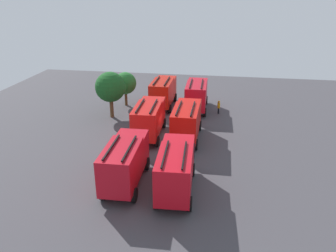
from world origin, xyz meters
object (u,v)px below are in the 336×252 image
at_px(fire_truck_1, 187,120).
at_px(fire_truck_3, 125,161).
at_px(fire_truck_4, 149,118).
at_px(firefighter_0, 193,149).
at_px(fire_truck_0, 176,168).
at_px(traffic_cone_0, 136,124).
at_px(tree_1, 125,83).
at_px(tree_0, 110,87).
at_px(firefighter_1, 219,107).
at_px(fire_truck_2, 197,94).
at_px(fire_truck_5, 163,91).

bearing_deg(fire_truck_1, fire_truck_3, 157.95).
xyz_separation_m(fire_truck_4, firefighter_0, (-4.36, -5.03, -1.14)).
distance_m(fire_truck_0, traffic_cone_0, 14.09).
bearing_deg(tree_1, fire_truck_0, -154.24).
bearing_deg(tree_1, tree_0, 173.89).
bearing_deg(traffic_cone_0, firefighter_0, -133.45).
height_order(fire_truck_1, firefighter_1, fire_truck_1).
distance_m(fire_truck_0, fire_truck_4, 10.93).
distance_m(fire_truck_1, fire_truck_3, 10.25).
height_order(fire_truck_0, fire_truck_2, same).
relative_size(fire_truck_0, firefighter_0, 4.08).
bearing_deg(fire_truck_4, firefighter_1, -42.16).
xyz_separation_m(firefighter_0, firefighter_1, (12.75, -2.07, -0.10)).
xyz_separation_m(fire_truck_2, tree_0, (-4.21, 9.97, 1.62)).
xyz_separation_m(fire_truck_3, fire_truck_5, (19.48, 0.38, 0.00)).
height_order(fire_truck_5, firefighter_1, fire_truck_5).
relative_size(fire_truck_1, traffic_cone_0, 10.05).
distance_m(fire_truck_3, fire_truck_5, 19.48).
distance_m(fire_truck_4, firefighter_0, 6.75).
height_order(fire_truck_3, firefighter_0, fire_truck_3).
xyz_separation_m(fire_truck_0, fire_truck_2, (19.35, 0.06, 0.00)).
height_order(fire_truck_0, tree_0, tree_0).
xyz_separation_m(tree_1, traffic_cone_0, (-7.31, -3.19, -2.68)).
height_order(tree_0, tree_1, tree_0).
distance_m(fire_truck_0, fire_truck_2, 19.35).
relative_size(fire_truck_1, firefighter_0, 4.02).
bearing_deg(fire_truck_1, firefighter_0, -166.13).
bearing_deg(fire_truck_0, traffic_cone_0, 24.14).
distance_m(fire_truck_3, firefighter_0, 7.27).
height_order(fire_truck_0, firefighter_1, fire_truck_0).
xyz_separation_m(fire_truck_2, fire_truck_4, (-9.29, 4.20, 0.00)).
xyz_separation_m(fire_truck_4, firefighter_1, (8.39, -7.10, -1.24)).
bearing_deg(fire_truck_3, tree_1, 14.24).
relative_size(firefighter_0, traffic_cone_0, 2.50).
xyz_separation_m(fire_truck_2, traffic_cone_0, (-6.90, 6.29, -1.79)).
bearing_deg(traffic_cone_0, fire_truck_0, -152.98).
height_order(tree_0, traffic_cone_0, tree_0).
bearing_deg(fire_truck_1, traffic_cone_0, 67.50).
relative_size(fire_truck_2, tree_0, 1.29).
height_order(fire_truck_1, fire_truck_5, same).
bearing_deg(fire_truck_0, tree_1, 22.88).
distance_m(fire_truck_0, fire_truck_1, 9.97).
height_order(fire_truck_0, fire_truck_3, same).
bearing_deg(traffic_cone_0, fire_truck_2, -42.35).
relative_size(fire_truck_3, fire_truck_5, 1.01).
bearing_deg(tree_1, fire_truck_4, -151.47).
xyz_separation_m(fire_truck_1, fire_truck_3, (-9.52, 3.82, 0.00)).
bearing_deg(firefighter_0, tree_1, -160.05).
bearing_deg(traffic_cone_0, fire_truck_3, -169.44).
xyz_separation_m(fire_truck_1, fire_truck_2, (9.39, -0.23, 0.00)).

